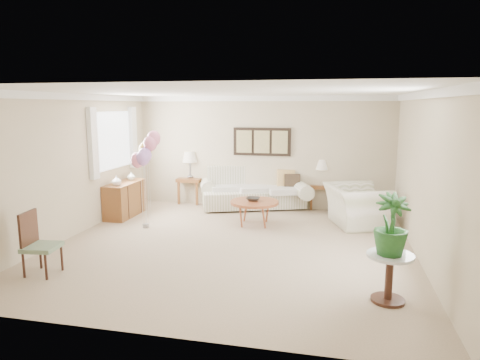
{
  "coord_description": "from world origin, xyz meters",
  "views": [
    {
      "loc": [
        1.66,
        -6.84,
        2.38
      ],
      "look_at": [
        0.0,
        0.6,
        1.05
      ],
      "focal_mm": 32.0,
      "sensor_mm": 36.0,
      "label": 1
    }
  ],
  "objects_px": {
    "coffee_table": "(254,203)",
    "armchair": "(356,206)",
    "accent_chair": "(37,242)",
    "sofa": "(254,191)",
    "balloon_cluster": "(146,151)"
  },
  "relations": [
    {
      "from": "coffee_table",
      "to": "balloon_cluster",
      "type": "relative_size",
      "value": 0.51
    },
    {
      "from": "accent_chair",
      "to": "balloon_cluster",
      "type": "distance_m",
      "value": 2.79
    },
    {
      "from": "armchair",
      "to": "accent_chair",
      "type": "bearing_deg",
      "value": 110.5
    },
    {
      "from": "coffee_table",
      "to": "balloon_cluster",
      "type": "height_order",
      "value": "balloon_cluster"
    },
    {
      "from": "armchair",
      "to": "accent_chair",
      "type": "distance_m",
      "value": 5.8
    },
    {
      "from": "coffee_table",
      "to": "armchair",
      "type": "bearing_deg",
      "value": 12.14
    },
    {
      "from": "armchair",
      "to": "balloon_cluster",
      "type": "xyz_separation_m",
      "value": [
        -4.01,
        -1.08,
        1.11
      ]
    },
    {
      "from": "sofa",
      "to": "coffee_table",
      "type": "distance_m",
      "value": 1.55
    },
    {
      "from": "sofa",
      "to": "accent_chair",
      "type": "relative_size",
      "value": 3.19
    },
    {
      "from": "sofa",
      "to": "armchair",
      "type": "distance_m",
      "value": 2.55
    },
    {
      "from": "coffee_table",
      "to": "armchair",
      "type": "relative_size",
      "value": 0.79
    },
    {
      "from": "coffee_table",
      "to": "armchair",
      "type": "xyz_separation_m",
      "value": [
        2.0,
        0.43,
        -0.05
      ]
    },
    {
      "from": "coffee_table",
      "to": "balloon_cluster",
      "type": "xyz_separation_m",
      "value": [
        -2.01,
        -0.65,
        1.06
      ]
    },
    {
      "from": "armchair",
      "to": "balloon_cluster",
      "type": "height_order",
      "value": "balloon_cluster"
    },
    {
      "from": "coffee_table",
      "to": "accent_chair",
      "type": "xyz_separation_m",
      "value": [
        -2.54,
        -3.18,
        0.02
      ]
    }
  ]
}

